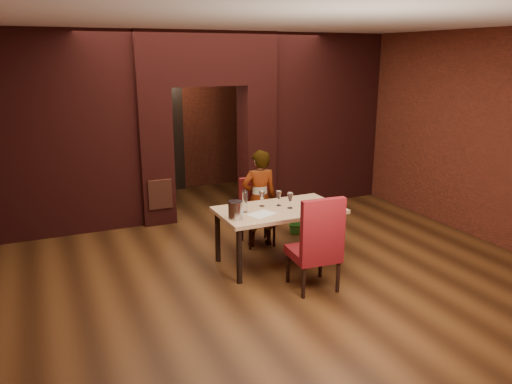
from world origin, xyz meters
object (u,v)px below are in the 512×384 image
(dining_table, at_px, (279,236))
(water_bottle, at_px, (245,201))
(wine_bucket, at_px, (236,210))
(chair_far, at_px, (258,212))
(potted_plant, at_px, (296,221))
(person_seated, at_px, (259,198))
(wine_glass_a, at_px, (262,199))
(wine_glass_c, at_px, (290,201))
(wine_glass_b, at_px, (279,198))
(chair_near, at_px, (313,242))

(dining_table, xyz_separation_m, water_bottle, (-0.49, 0.05, 0.55))
(wine_bucket, bearing_deg, chair_far, 51.94)
(chair_far, bearing_deg, water_bottle, -120.76)
(water_bottle, xyz_separation_m, potted_plant, (1.28, 0.89, -0.74))
(potted_plant, bearing_deg, chair_far, -167.80)
(person_seated, distance_m, water_bottle, 0.87)
(person_seated, xyz_separation_m, potted_plant, (0.76, 0.22, -0.53))
(wine_glass_a, bearing_deg, wine_glass_c, -37.03)
(wine_glass_b, height_order, water_bottle, water_bottle)
(wine_glass_a, relative_size, potted_plant, 0.53)
(dining_table, distance_m, chair_near, 0.90)
(person_seated, xyz_separation_m, wine_glass_c, (0.11, -0.77, 0.16))
(person_seated, bearing_deg, chair_far, -84.93)
(dining_table, xyz_separation_m, wine_glass_a, (-0.17, 0.19, 0.50))
(dining_table, xyz_separation_m, person_seated, (0.03, 0.72, 0.34))
(wine_bucket, bearing_deg, water_bottle, 44.82)
(person_seated, xyz_separation_m, wine_glass_b, (0.03, -0.59, 0.15))
(wine_glass_b, distance_m, wine_bucket, 0.82)
(dining_table, bearing_deg, potted_plant, 49.22)
(chair_far, relative_size, wine_glass_b, 4.88)
(chair_far, height_order, water_bottle, water_bottle)
(person_seated, bearing_deg, water_bottle, 58.59)
(dining_table, xyz_separation_m, wine_glass_b, (0.06, 0.12, 0.50))
(wine_glass_b, relative_size, water_bottle, 0.68)
(person_seated, bearing_deg, wine_glass_c, 104.53)
(water_bottle, bearing_deg, potted_plant, 34.79)
(wine_bucket, relative_size, potted_plant, 0.57)
(wine_glass_a, height_order, wine_bucket, wine_bucket)
(wine_glass_b, relative_size, wine_bucket, 0.89)
(wine_glass_c, bearing_deg, potted_plant, 56.59)
(dining_table, relative_size, wine_glass_c, 7.77)
(chair_near, distance_m, wine_glass_a, 1.12)
(chair_near, relative_size, person_seated, 0.82)
(wine_bucket, bearing_deg, potted_plant, 36.47)
(dining_table, distance_m, wine_glass_a, 0.56)
(wine_glass_a, bearing_deg, wine_glass_b, -15.33)
(wine_glass_c, height_order, wine_bucket, wine_bucket)
(wine_glass_a, height_order, potted_plant, wine_glass_a)
(chair_far, xyz_separation_m, wine_glass_a, (-0.20, -0.58, 0.39))
(dining_table, bearing_deg, person_seated, 87.13)
(wine_glass_b, height_order, wine_glass_c, wine_glass_c)
(chair_far, height_order, wine_glass_a, chair_far)
(water_bottle, bearing_deg, wine_glass_c, -8.86)
(chair_far, relative_size, water_bottle, 3.30)
(potted_plant, bearing_deg, person_seated, -164.00)
(dining_table, bearing_deg, wine_glass_a, 132.33)
(wine_glass_c, bearing_deg, person_seated, 98.32)
(wine_glass_a, bearing_deg, wine_bucket, -146.07)
(dining_table, height_order, wine_glass_b, wine_glass_b)
(chair_near, distance_m, wine_glass_c, 0.88)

